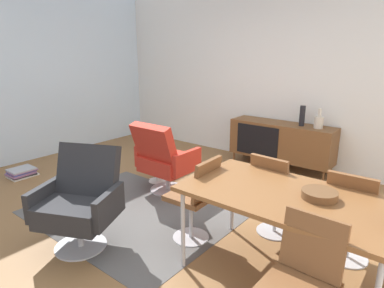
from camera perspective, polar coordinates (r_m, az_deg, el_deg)
name	(u,v)px	position (r m, az deg, el deg)	size (l,w,h in m)	color
ground_plane	(165,215)	(3.84, -4.68, -12.10)	(8.32, 8.32, 0.00)	olive
wall_back	(274,76)	(5.59, 13.92, 11.30)	(6.80, 0.12, 2.80)	white
wall_window_left	(17,76)	(6.08, -27.94, 10.29)	(0.12, 5.60, 2.80)	silver
sideboard	(281,141)	(5.34, 15.06, 0.54)	(1.60, 0.45, 0.72)	brown
vase_cobalt	(319,122)	(5.07, 21.00, 3.60)	(0.13, 0.13, 0.28)	beige
vase_sculptural_dark	(302,116)	(5.14, 18.46, 4.62)	(0.08, 0.08, 0.30)	black
dining_table	(287,199)	(2.67, 16.08, -9.13)	(1.60, 0.90, 0.74)	brown
wooden_bowl_on_table	(319,195)	(2.65, 21.11, -8.13)	(0.26, 0.26, 0.06)	brown
dining_chair_back_right	(351,213)	(3.17, 25.76, -10.63)	(0.41, 0.43, 0.86)	brown
dining_chair_near_window	(196,196)	(3.17, 0.70, -8.92)	(0.44, 0.42, 0.86)	brown
dining_chair_front_right	(302,282)	(2.23, 18.44, -21.65)	(0.41, 0.43, 0.86)	brown
dining_chair_back_left	(274,191)	(3.36, 13.97, -7.94)	(0.42, 0.45, 0.86)	brown
lounge_chair_red	(164,158)	(4.27, -4.85, -2.39)	(0.72, 0.66, 0.95)	red
armchair_black_shell	(81,199)	(3.29, -18.66, -8.89)	(0.87, 0.85, 0.95)	#262628
side_table_round	(157,160)	(4.66, -6.05, -2.71)	(0.44, 0.44, 0.52)	white
fruit_bowl	(157,143)	(4.59, -6.13, 0.12)	(0.20, 0.20, 0.11)	#262628
magazine_stack	(22,173)	(5.51, -27.27, -4.41)	(0.32, 0.39, 0.12)	silver
area_rug	(132,213)	(3.93, -10.29, -11.62)	(2.20, 1.70, 0.01)	#595654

